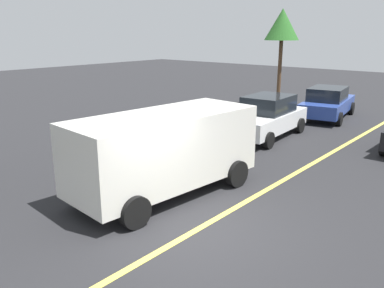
% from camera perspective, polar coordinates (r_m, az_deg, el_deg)
% --- Properties ---
extents(ground_plane, '(80.00, 80.00, 0.00)m').
position_cam_1_polar(ground_plane, '(8.97, -0.01, -12.48)').
color(ground_plane, '#262628').
extents(lane_marking_centre, '(28.00, 0.16, 0.01)m').
position_cam_1_polar(lane_marking_centre, '(11.21, 10.01, -6.71)').
color(lane_marking_centre, '#E0D14C').
extents(white_van, '(5.36, 2.63, 2.20)m').
position_cam_1_polar(white_van, '(10.54, -3.99, -0.69)').
color(white_van, silver).
rests_on(white_van, ground_plane).
extents(car_white_crossing, '(4.58, 2.24, 1.69)m').
position_cam_1_polar(car_white_crossing, '(16.86, 10.51, 3.84)').
color(car_white_crossing, white).
rests_on(car_white_crossing, ground_plane).
extents(car_blue_approaching, '(4.78, 2.60, 1.57)m').
position_cam_1_polar(car_blue_approaching, '(21.30, 18.67, 5.60)').
color(car_blue_approaching, '#2D479E').
rests_on(car_blue_approaching, ground_plane).
extents(tree_left_verge, '(1.89, 1.89, 5.43)m').
position_cam_1_polar(tree_left_verge, '(23.43, 12.67, 16.05)').
color(tree_left_verge, '#513823').
rests_on(tree_left_verge, ground_plane).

